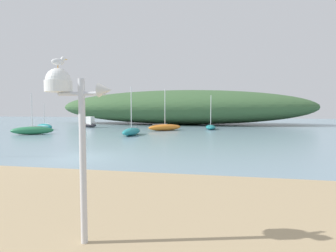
{
  "coord_description": "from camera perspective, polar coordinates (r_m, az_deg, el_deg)",
  "views": [
    {
      "loc": [
        7.43,
        -13.71,
        2.69
      ],
      "look_at": [
        3.25,
        7.76,
        1.24
      ],
      "focal_mm": 29.69,
      "sensor_mm": 36.0,
      "label": 1
    }
  ],
  "objects": [
    {
      "name": "ground_plane",
      "position": [
        15.82,
        -17.27,
        -6.18
      ],
      "size": [
        120.0,
        120.0,
        0.0
      ],
      "primitive_type": "plane",
      "color": "#7A99A8"
    },
    {
      "name": "distant_hill",
      "position": [
        45.58,
        2.93,
        3.88
      ],
      "size": [
        41.63,
        12.45,
        5.54
      ],
      "primitive_type": "ellipsoid",
      "color": "#3D6038",
      "rests_on": "ground"
    },
    {
      "name": "mast_structure",
      "position": [
        5.34,
        -19.9,
        4.9
      ],
      "size": [
        1.27,
        0.48,
        3.2
      ],
      "color": "silver",
      "rests_on": "beach_sand"
    },
    {
      "name": "seagull_on_radar",
      "position": [
        5.5,
        -21.55,
        12.27
      ],
      "size": [
        0.26,
        0.23,
        0.21
      ],
      "color": "orange",
      "rests_on": "mast_structure"
    },
    {
      "name": "sailboat_by_sandbar",
      "position": [
        27.26,
        -7.52,
        -1.12
      ],
      "size": [
        1.33,
        3.75,
        4.72
      ],
      "color": "teal",
      "rests_on": "ground"
    },
    {
      "name": "sailboat_off_point",
      "position": [
        31.04,
        -26.08,
        -0.82
      ],
      "size": [
        4.09,
        2.91,
        4.11
      ],
      "color": "#287A4C",
      "rests_on": "ground"
    },
    {
      "name": "sailboat_west_reach",
      "position": [
        34.84,
        8.76,
        -0.2
      ],
      "size": [
        1.37,
        3.44,
        4.22
      ],
      "color": "teal",
      "rests_on": "ground"
    },
    {
      "name": "motorboat_far_left",
      "position": [
        39.42,
        -15.82,
        0.48
      ],
      "size": [
        2.9,
        1.91,
        1.49
      ],
      "color": "black",
      "rests_on": "ground"
    },
    {
      "name": "sailboat_far_right",
      "position": [
        37.48,
        -24.01,
        -0.09
      ],
      "size": [
        3.07,
        2.12,
        3.27
      ],
      "color": "teal",
      "rests_on": "ground"
    },
    {
      "name": "sailboat_east_reach",
      "position": [
        32.65,
        -0.64,
        -0.26
      ],
      "size": [
        4.11,
        3.83,
        4.89
      ],
      "color": "orange",
      "rests_on": "ground"
    }
  ]
}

